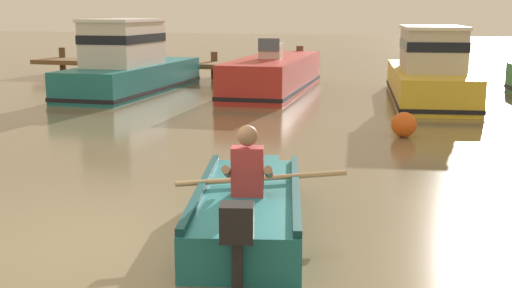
# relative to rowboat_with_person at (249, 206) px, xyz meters

# --- Properties ---
(ground_plane) EXTENTS (120.00, 120.00, 0.00)m
(ground_plane) POSITION_rel_rowboat_with_person_xyz_m (-1.12, -0.92, -0.25)
(ground_plane) COLOR #7A6B4C
(wooden_dock) EXTENTS (10.18, 1.57, 1.17)m
(wooden_dock) POSITION_rel_rowboat_with_person_xyz_m (-8.16, 15.02, 0.25)
(wooden_dock) COLOR brown
(wooden_dock) RESTS_ON ground
(rowboat_with_person) EXTENTS (1.89, 3.68, 1.19)m
(rowboat_with_person) POSITION_rel_rowboat_with_person_xyz_m (0.00, 0.00, 0.00)
(rowboat_with_person) COLOR #1E727A
(rowboat_with_person) RESTS_ON ground
(moored_boat_teal) EXTENTS (2.26, 6.48, 2.13)m
(moored_boat_teal) POSITION_rel_rowboat_with_person_xyz_m (-7.23, 10.64, 0.53)
(moored_boat_teal) COLOR #1E727A
(moored_boat_teal) RESTS_ON ground
(moored_boat_red) EXTENTS (2.35, 6.68, 1.59)m
(moored_boat_red) POSITION_rel_rowboat_with_person_xyz_m (-3.36, 12.18, 0.23)
(moored_boat_red) COLOR #B72D28
(moored_boat_red) RESTS_ON ground
(moored_boat_yellow) EXTENTS (2.98, 6.82, 1.97)m
(moored_boat_yellow) POSITION_rel_rowboat_with_person_xyz_m (1.08, 11.65, 0.47)
(moored_boat_yellow) COLOR gold
(moored_boat_yellow) RESTS_ON ground
(mooring_buoy) EXTENTS (0.48, 0.48, 0.48)m
(mooring_buoy) POSITION_rel_rowboat_with_person_xyz_m (1.03, 6.08, -0.01)
(mooring_buoy) COLOR #E55919
(mooring_buoy) RESTS_ON ground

